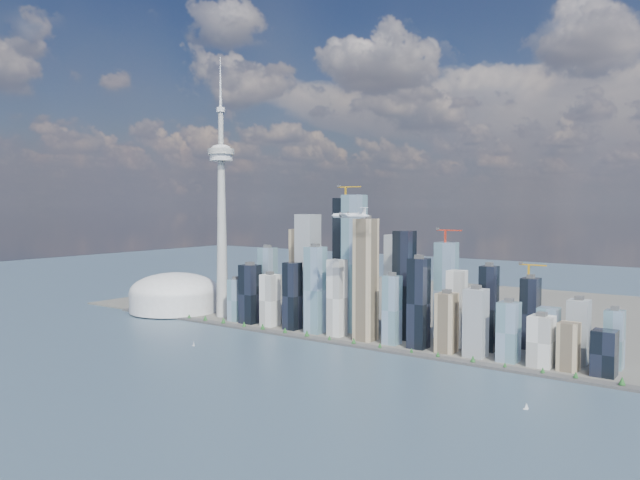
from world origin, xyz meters
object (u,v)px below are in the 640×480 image
Objects in this scene: dome_stadium at (175,295)px; sailboat_west at (194,344)px; needle_tower at (222,208)px; sailboat_east at (526,407)px; airplane at (350,215)px.

dome_stadium is 20.12× the size of sailboat_west.
needle_tower is at bearing 133.03° from sailboat_west.
sailboat_west is 569.61m from sailboat_east.
airplane reaches higher than dome_stadium.
dome_stadium is 885.33m from sailboat_east.
dome_stadium is 2.77× the size of airplane.
sailboat_west is at bearing 167.02° from sailboat_east.
sailboat_west is at bearing -153.40° from airplane.
sailboat_east is at bearing 9.16° from sailboat_west.
needle_tower reaches higher than sailboat_east.
dome_stadium is at bearing 168.04° from airplane.
sailboat_east is (859.31, -209.91, -36.58)m from dome_stadium.
sailboat_west is (149.70, -221.62, -232.65)m from needle_tower.
sailboat_east is (337.73, -133.26, -223.02)m from airplane.
airplane is 7.26× the size of sailboat_west.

